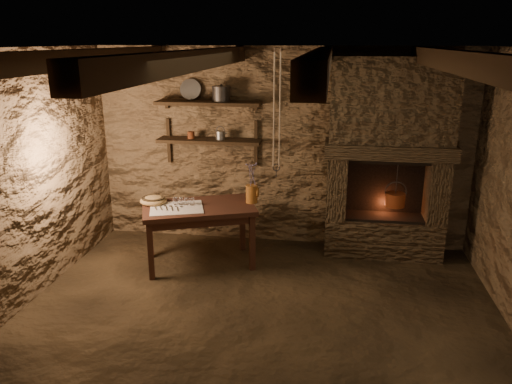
# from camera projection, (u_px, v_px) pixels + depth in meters

# --- Properties ---
(floor) EXTENTS (4.50, 4.50, 0.00)m
(floor) POSITION_uv_depth(u_px,v_px,m) (256.00, 324.00, 4.52)
(floor) COLOR black
(floor) RESTS_ON ground
(back_wall) EXTENTS (4.50, 0.04, 2.40)m
(back_wall) POSITION_uv_depth(u_px,v_px,m) (281.00, 148.00, 6.05)
(back_wall) COLOR brown
(back_wall) RESTS_ON floor
(front_wall) EXTENTS (4.50, 0.04, 2.40)m
(front_wall) POSITION_uv_depth(u_px,v_px,m) (191.00, 329.00, 2.27)
(front_wall) COLOR brown
(front_wall) RESTS_ON floor
(left_wall) EXTENTS (0.04, 4.00, 2.40)m
(left_wall) POSITION_uv_depth(u_px,v_px,m) (9.00, 186.00, 4.49)
(left_wall) COLOR brown
(left_wall) RESTS_ON floor
(ceiling) EXTENTS (4.50, 4.00, 0.04)m
(ceiling) POSITION_uv_depth(u_px,v_px,m) (256.00, 48.00, 3.81)
(ceiling) COLOR black
(ceiling) RESTS_ON back_wall
(beam_far_left) EXTENTS (0.14, 3.95, 0.16)m
(beam_far_left) POSITION_uv_depth(u_px,v_px,m) (74.00, 59.00, 4.05)
(beam_far_left) COLOR black
(beam_far_left) RESTS_ON ceiling
(beam_mid_left) EXTENTS (0.14, 3.95, 0.16)m
(beam_mid_left) POSITION_uv_depth(u_px,v_px,m) (193.00, 60.00, 3.91)
(beam_mid_left) COLOR black
(beam_mid_left) RESTS_ON ceiling
(beam_mid_right) EXTENTS (0.14, 3.95, 0.16)m
(beam_mid_right) POSITION_uv_depth(u_px,v_px,m) (322.00, 61.00, 3.77)
(beam_mid_right) COLOR black
(beam_mid_right) RESTS_ON ceiling
(beam_far_right) EXTENTS (0.14, 3.95, 0.16)m
(beam_far_right) POSITION_uv_depth(u_px,v_px,m) (460.00, 62.00, 3.62)
(beam_far_right) COLOR black
(beam_far_right) RESTS_ON ceiling
(shelf_lower) EXTENTS (1.25, 0.30, 0.04)m
(shelf_lower) POSITION_uv_depth(u_px,v_px,m) (209.00, 141.00, 6.00)
(shelf_lower) COLOR black
(shelf_lower) RESTS_ON back_wall
(shelf_upper) EXTENTS (1.25, 0.30, 0.04)m
(shelf_upper) POSITION_uv_depth(u_px,v_px,m) (208.00, 103.00, 5.86)
(shelf_upper) COLOR black
(shelf_upper) RESTS_ON back_wall
(hearth) EXTENTS (1.43, 0.51, 2.30)m
(hearth) POSITION_uv_depth(u_px,v_px,m) (388.00, 154.00, 5.65)
(hearth) COLOR #322619
(hearth) RESTS_ON floor
(work_table) EXTENTS (1.39, 1.09, 0.70)m
(work_table) POSITION_uv_depth(u_px,v_px,m) (199.00, 233.00, 5.63)
(work_table) COLOR black
(work_table) RESTS_ON floor
(linen_cloth) EXTENTS (0.68, 0.61, 0.01)m
(linen_cloth) POSITION_uv_depth(u_px,v_px,m) (177.00, 208.00, 5.45)
(linen_cloth) COLOR beige
(linen_cloth) RESTS_ON work_table
(pewter_cutlery_row) EXTENTS (0.51, 0.32, 0.01)m
(pewter_cutlery_row) POSITION_uv_depth(u_px,v_px,m) (176.00, 208.00, 5.43)
(pewter_cutlery_row) COLOR #99978B
(pewter_cutlery_row) RESTS_ON linen_cloth
(drinking_glasses) EXTENTS (0.18, 0.05, 0.07)m
(drinking_glasses) POSITION_uv_depth(u_px,v_px,m) (181.00, 201.00, 5.54)
(drinking_glasses) COLOR white
(drinking_glasses) RESTS_ON linen_cloth
(stoneware_jug) EXTENTS (0.17, 0.17, 0.47)m
(stoneware_jug) POSITION_uv_depth(u_px,v_px,m) (252.00, 185.00, 5.59)
(stoneware_jug) COLOR #A55E20
(stoneware_jug) RESTS_ON work_table
(wooden_bowl) EXTENTS (0.32, 0.32, 0.11)m
(wooden_bowl) POSITION_uv_depth(u_px,v_px,m) (153.00, 201.00, 5.60)
(wooden_bowl) COLOR olive
(wooden_bowl) RESTS_ON work_table
(iron_stockpot) EXTENTS (0.28, 0.28, 0.16)m
(iron_stockpot) POSITION_uv_depth(u_px,v_px,m) (221.00, 95.00, 5.81)
(iron_stockpot) COLOR #2C2927
(iron_stockpot) RESTS_ON shelf_upper
(tin_pan) EXTENTS (0.26, 0.13, 0.25)m
(tin_pan) POSITION_uv_depth(u_px,v_px,m) (191.00, 89.00, 5.95)
(tin_pan) COLOR #9B9C97
(tin_pan) RESTS_ON shelf_upper
(small_kettle) EXTENTS (0.17, 0.15, 0.16)m
(small_kettle) POSITION_uv_depth(u_px,v_px,m) (220.00, 135.00, 5.96)
(small_kettle) COLOR #9B9C97
(small_kettle) RESTS_ON shelf_lower
(rusty_tin) EXTENTS (0.10, 0.10, 0.08)m
(rusty_tin) POSITION_uv_depth(u_px,v_px,m) (191.00, 135.00, 6.01)
(rusty_tin) COLOR #532310
(rusty_tin) RESTS_ON shelf_lower
(red_pot) EXTENTS (0.29, 0.29, 0.54)m
(red_pot) POSITION_uv_depth(u_px,v_px,m) (395.00, 199.00, 5.74)
(red_pot) COLOR maroon
(red_pot) RESTS_ON hearth
(hanging_ropes) EXTENTS (0.08, 0.08, 1.20)m
(hanging_ropes) POSITION_uv_depth(u_px,v_px,m) (277.00, 109.00, 4.97)
(hanging_ropes) COLOR tan
(hanging_ropes) RESTS_ON ceiling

